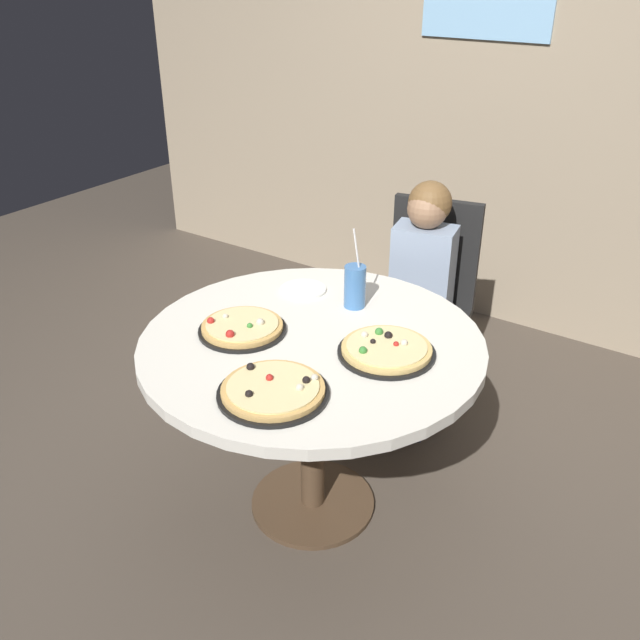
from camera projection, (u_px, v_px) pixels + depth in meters
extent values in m
plane|color=#4C4238|center=(313.00, 504.00, 2.68)|extent=(8.00, 8.00, 0.00)
cube|color=gray|center=(533.00, 57.00, 3.41)|extent=(5.20, 0.12, 2.90)
cylinder|color=silver|center=(312.00, 344.00, 2.34)|extent=(1.18, 1.18, 0.04)
cylinder|color=#4C3826|center=(312.00, 429.00, 2.51)|extent=(0.09, 0.09, 0.69)
cylinder|color=#4C3826|center=(313.00, 502.00, 2.68)|extent=(0.48, 0.48, 0.02)
cube|color=black|center=(421.00, 321.00, 3.11)|extent=(0.47, 0.47, 0.04)
cube|color=black|center=(435.00, 254.00, 3.13)|extent=(0.40, 0.12, 0.52)
cylinder|color=black|center=(371.00, 373.00, 3.14)|extent=(0.04, 0.04, 0.41)
cylinder|color=black|center=(444.00, 389.00, 3.02)|extent=(0.04, 0.04, 0.41)
cylinder|color=black|center=(393.00, 339.00, 3.41)|extent=(0.04, 0.04, 0.41)
cylinder|color=black|center=(461.00, 353.00, 3.30)|extent=(0.04, 0.04, 0.41)
cube|color=#3F4766|center=(407.00, 376.00, 3.08)|extent=(0.30, 0.36, 0.45)
cube|color=#8C9EB7|center=(422.00, 274.00, 2.98)|extent=(0.29, 0.21, 0.44)
sphere|color=#997051|center=(428.00, 209.00, 2.84)|extent=(0.17, 0.17, 0.17)
sphere|color=brown|center=(429.00, 203.00, 2.85)|extent=(0.18, 0.18, 0.18)
cylinder|color=black|center=(242.00, 330.00, 2.37)|extent=(0.31, 0.31, 0.01)
cylinder|color=tan|center=(242.00, 327.00, 2.36)|extent=(0.28, 0.28, 0.02)
cylinder|color=beige|center=(242.00, 324.00, 2.36)|extent=(0.25, 0.25, 0.01)
sphere|color=#B2231E|center=(211.00, 321.00, 2.36)|extent=(0.03, 0.03, 0.03)
sphere|color=#B2231E|center=(230.00, 334.00, 2.27)|extent=(0.03, 0.03, 0.03)
sphere|color=#387F33|center=(250.00, 326.00, 2.33)|extent=(0.02, 0.02, 0.02)
sphere|color=beige|center=(225.00, 316.00, 2.39)|extent=(0.02, 0.02, 0.02)
sphere|color=beige|center=(260.00, 322.00, 2.35)|extent=(0.03, 0.03, 0.03)
cylinder|color=black|center=(386.00, 353.00, 2.24)|extent=(0.32, 0.32, 0.01)
cylinder|color=#D8B266|center=(387.00, 349.00, 2.23)|extent=(0.30, 0.30, 0.02)
cylinder|color=beige|center=(387.00, 346.00, 2.22)|extent=(0.26, 0.26, 0.01)
sphere|color=#B2231E|center=(396.00, 344.00, 2.22)|extent=(0.02, 0.02, 0.02)
sphere|color=beige|center=(364.00, 335.00, 2.27)|extent=(0.02, 0.02, 0.02)
sphere|color=#387F33|center=(379.00, 332.00, 2.29)|extent=(0.03, 0.03, 0.03)
sphere|color=black|center=(388.00, 335.00, 2.27)|extent=(0.03, 0.03, 0.03)
sphere|color=black|center=(373.00, 341.00, 2.24)|extent=(0.02, 0.02, 0.02)
sphere|color=#387F33|center=(363.00, 350.00, 2.18)|extent=(0.03, 0.03, 0.03)
sphere|color=beige|center=(404.00, 343.00, 2.23)|extent=(0.02, 0.02, 0.02)
cylinder|color=black|center=(273.00, 393.00, 2.03)|extent=(0.34, 0.34, 0.01)
cylinder|color=tan|center=(273.00, 389.00, 2.02)|extent=(0.31, 0.31, 0.02)
cylinder|color=beige|center=(273.00, 386.00, 2.02)|extent=(0.28, 0.28, 0.01)
sphere|color=black|center=(249.00, 394.00, 1.97)|extent=(0.02, 0.02, 0.02)
sphere|color=black|center=(251.00, 367.00, 2.10)|extent=(0.03, 0.03, 0.03)
sphere|color=beige|center=(300.00, 388.00, 2.00)|extent=(0.02, 0.02, 0.02)
sphere|color=black|center=(306.00, 380.00, 2.03)|extent=(0.02, 0.02, 0.02)
sphere|color=beige|center=(314.00, 378.00, 2.04)|extent=(0.02, 0.02, 0.02)
sphere|color=#B2231E|center=(269.00, 378.00, 2.04)|extent=(0.02, 0.02, 0.02)
cylinder|color=#3F72B2|center=(355.00, 287.00, 2.50)|extent=(0.08, 0.08, 0.16)
cylinder|color=white|center=(359.00, 258.00, 2.44)|extent=(0.04, 0.03, 0.22)
cylinder|color=white|center=(303.00, 289.00, 2.66)|extent=(0.18, 0.18, 0.01)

